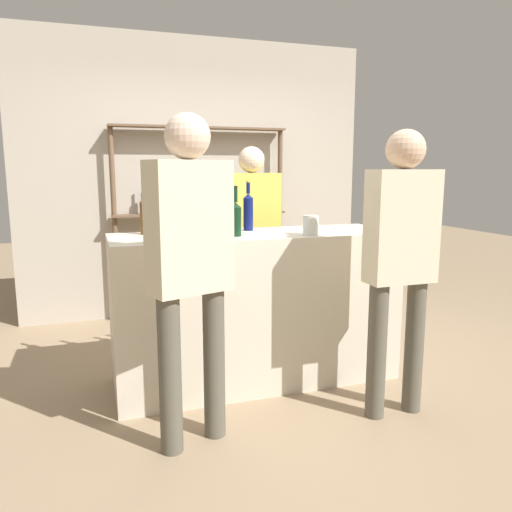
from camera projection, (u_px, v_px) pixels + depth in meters
The scene contains 14 objects.
ground_plane at pixel (256, 378), 3.62m from camera, with size 16.00×16.00×0.00m, color #9E8466.
bar_counter at pixel (256, 308), 3.53m from camera, with size 1.97×0.65×1.06m, color beige.
back_wall at pixel (197, 179), 5.18m from camera, with size 3.57×0.12×2.80m, color #B2A899.
back_shelf at pixel (201, 195), 5.04m from camera, with size 1.76×0.18×1.92m.
counter_bottle_0 at pixel (193, 214), 3.44m from camera, with size 0.07×0.07×0.34m.
counter_bottle_1 at pixel (235, 218), 3.28m from camera, with size 0.08×0.08×0.33m.
counter_bottle_2 at pixel (249, 211), 3.58m from camera, with size 0.07×0.07×0.36m.
counter_bottle_3 at pixel (229, 214), 3.54m from camera, with size 0.07×0.07×0.31m.
counter_bottle_4 at pixel (146, 215), 3.37m from camera, with size 0.08×0.08×0.34m.
wine_glass at pixel (175, 220), 3.28m from camera, with size 0.07×0.07×0.14m.
cork_jar at pixel (311, 225), 3.33m from camera, with size 0.11×0.11×0.13m.
customer_left at pixel (190, 255), 2.59m from camera, with size 0.47×0.32×1.78m.
customer_right at pixel (401, 250), 2.94m from camera, with size 0.41×0.23×1.73m.
server_behind_counter at pixel (252, 230), 4.31m from camera, with size 0.48×0.23×1.69m.
Camera 1 is at (-1.09, -3.24, 1.50)m, focal length 35.00 mm.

